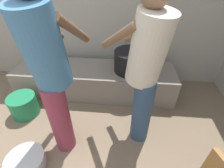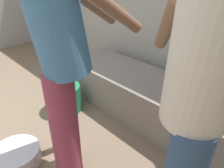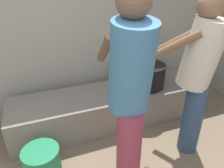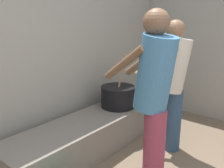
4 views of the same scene
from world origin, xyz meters
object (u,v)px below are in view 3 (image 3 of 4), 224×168
(cook_in_cream_shirt, at_px, (198,72))
(cook_in_blue_shirt, at_px, (130,90))
(bucket_green_plastic, at_px, (42,162))
(cooking_pot_main, at_px, (146,75))

(cook_in_cream_shirt, xyz_separation_m, cook_in_blue_shirt, (-0.77, -0.19, 0.06))
(cook_in_cream_shirt, distance_m, cook_in_blue_shirt, 0.80)
(cook_in_cream_shirt, height_order, bucket_green_plastic, cook_in_cream_shirt)
(cooking_pot_main, xyz_separation_m, cook_in_blue_shirt, (-0.67, -0.92, 0.40))
(cooking_pot_main, xyz_separation_m, cook_in_cream_shirt, (0.10, -0.74, 0.34))
(cook_in_blue_shirt, relative_size, bucket_green_plastic, 4.88)
(cooking_pot_main, xyz_separation_m, bucket_green_plastic, (-1.36, -0.55, -0.42))
(cook_in_cream_shirt, bearing_deg, bucket_green_plastic, 172.82)
(bucket_green_plastic, bearing_deg, cook_in_cream_shirt, -7.18)
(cook_in_cream_shirt, xyz_separation_m, bucket_green_plastic, (-1.46, 0.18, -0.76))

